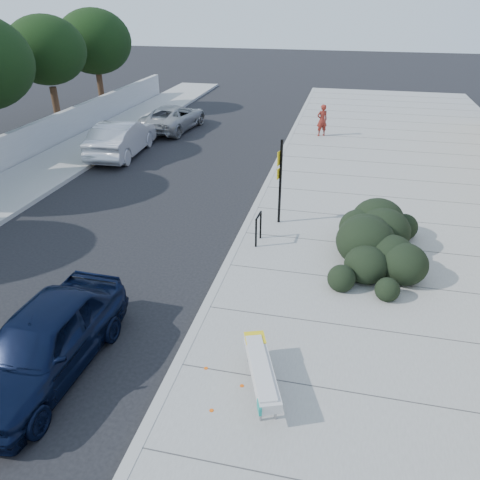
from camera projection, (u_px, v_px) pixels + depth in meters
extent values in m
plane|color=black|center=(206.00, 311.00, 11.20)|extent=(120.00, 120.00, 0.00)
cube|color=gray|center=(427.00, 239.00, 14.37)|extent=(11.20, 50.00, 0.15)
cube|color=#9E9E99|center=(249.00, 221.00, 15.47)|extent=(0.22, 50.00, 0.17)
cube|color=#9E9E99|center=(35.00, 200.00, 17.05)|extent=(0.22, 50.00, 0.17)
cylinder|color=#332114|center=(57.00, 110.00, 25.17)|extent=(0.36, 0.36, 2.40)
ellipsoid|color=black|center=(46.00, 50.00, 23.77)|extent=(4.00, 4.00, 3.40)
cylinder|color=#332114|center=(101.00, 93.00, 29.48)|extent=(0.36, 0.36, 2.40)
ellipsoid|color=black|center=(94.00, 42.00, 28.08)|extent=(4.40, 4.40, 3.74)
cylinder|color=gray|center=(261.00, 413.00, 8.07)|extent=(0.04, 0.04, 0.37)
cylinder|color=gray|center=(276.00, 411.00, 8.10)|extent=(0.04, 0.04, 0.37)
cylinder|color=gray|center=(249.00, 355.00, 9.37)|extent=(0.04, 0.04, 0.37)
cylinder|color=gray|center=(261.00, 353.00, 9.40)|extent=(0.04, 0.04, 0.37)
cylinder|color=gray|center=(254.00, 375.00, 8.65)|extent=(0.54, 1.40, 0.03)
cylinder|color=gray|center=(268.00, 374.00, 8.68)|extent=(0.54, 1.40, 0.03)
cube|color=#B2B2B2|center=(261.00, 369.00, 8.60)|extent=(1.04, 1.96, 0.20)
cube|color=yellow|center=(255.00, 338.00, 9.22)|extent=(0.51, 0.50, 0.02)
cube|color=teal|center=(259.00, 407.00, 7.81)|extent=(0.12, 0.23, 0.18)
cylinder|color=black|center=(256.00, 233.00, 13.55)|extent=(0.06, 0.06, 0.88)
cylinder|color=black|center=(261.00, 225.00, 14.04)|extent=(0.06, 0.06, 0.88)
cylinder|color=black|center=(259.00, 216.00, 13.59)|extent=(0.09, 0.57, 0.06)
cube|color=black|center=(280.00, 182.00, 14.61)|extent=(0.08, 0.08, 2.73)
cube|color=yellow|center=(280.00, 158.00, 14.26)|extent=(0.11, 0.31, 0.44)
cube|color=yellow|center=(279.00, 173.00, 14.49)|extent=(0.11, 0.29, 0.34)
ellipsoid|color=black|center=(379.00, 235.00, 12.77)|extent=(3.12, 4.44, 1.51)
imported|color=black|center=(43.00, 342.00, 9.10)|extent=(1.88, 4.37, 1.47)
imported|color=silver|center=(122.00, 138.00, 21.72)|extent=(1.98, 4.96, 1.60)
imported|color=#939698|center=(174.00, 117.00, 25.90)|extent=(2.72, 5.06, 1.35)
imported|color=maroon|center=(322.00, 120.00, 24.14)|extent=(0.70, 0.63, 1.61)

